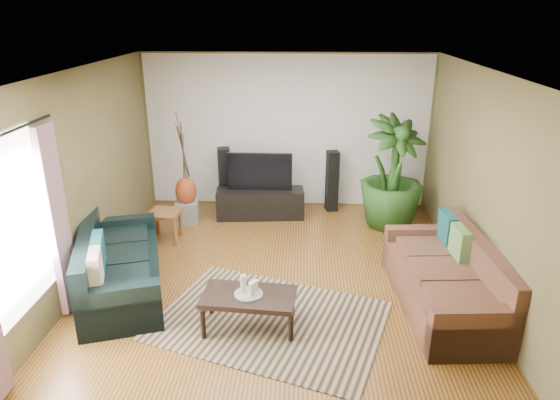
# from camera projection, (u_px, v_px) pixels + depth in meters

# --- Properties ---
(floor) EXTENTS (5.50, 5.50, 0.00)m
(floor) POSITION_uv_depth(u_px,v_px,m) (279.00, 279.00, 6.64)
(floor) COLOR brown
(floor) RESTS_ON ground
(ceiling) EXTENTS (5.50, 5.50, 0.00)m
(ceiling) POSITION_uv_depth(u_px,v_px,m) (279.00, 71.00, 5.68)
(ceiling) COLOR white
(ceiling) RESTS_ON ground
(wall_back) EXTENTS (5.00, 0.00, 5.00)m
(wall_back) POSITION_uv_depth(u_px,v_px,m) (287.00, 132.00, 8.73)
(wall_back) COLOR brown
(wall_back) RESTS_ON ground
(wall_front) EXTENTS (5.00, 0.00, 5.00)m
(wall_front) POSITION_uv_depth(u_px,v_px,m) (260.00, 307.00, 3.60)
(wall_front) COLOR brown
(wall_front) RESTS_ON ground
(wall_left) EXTENTS (0.00, 5.50, 5.50)m
(wall_left) POSITION_uv_depth(u_px,v_px,m) (81.00, 180.00, 6.27)
(wall_left) COLOR brown
(wall_left) RESTS_ON ground
(wall_right) EXTENTS (0.00, 5.50, 5.50)m
(wall_right) POSITION_uv_depth(u_px,v_px,m) (485.00, 186.00, 6.05)
(wall_right) COLOR brown
(wall_right) RESTS_ON ground
(backwall_panel) EXTENTS (4.90, 0.00, 4.90)m
(backwall_panel) POSITION_uv_depth(u_px,v_px,m) (287.00, 132.00, 8.72)
(backwall_panel) COLOR white
(backwall_panel) RESTS_ON ground
(window_pane) EXTENTS (0.00, 1.80, 1.80)m
(window_pane) POSITION_uv_depth(u_px,v_px,m) (12.00, 229.00, 4.76)
(window_pane) COLOR white
(window_pane) RESTS_ON ground
(curtain_far) EXTENTS (0.08, 0.35, 2.20)m
(curtain_far) POSITION_uv_depth(u_px,v_px,m) (58.00, 222.00, 5.55)
(curtain_far) COLOR gray
(curtain_far) RESTS_ON ground
(sofa_left) EXTENTS (1.51, 2.29, 0.85)m
(sofa_left) POSITION_uv_depth(u_px,v_px,m) (121.00, 260.00, 6.24)
(sofa_left) COLOR black
(sofa_left) RESTS_ON floor
(sofa_right) EXTENTS (1.12, 2.21, 0.85)m
(sofa_right) POSITION_uv_depth(u_px,v_px,m) (445.00, 275.00, 5.90)
(sofa_right) COLOR brown
(sofa_right) RESTS_ON floor
(area_rug) EXTENTS (2.95, 2.49, 0.01)m
(area_rug) POSITION_uv_depth(u_px,v_px,m) (270.00, 320.00, 5.75)
(area_rug) COLOR tan
(area_rug) RESTS_ON floor
(coffee_table) EXTENTS (1.07, 0.65, 0.42)m
(coffee_table) POSITION_uv_depth(u_px,v_px,m) (249.00, 311.00, 5.57)
(coffee_table) COLOR black
(coffee_table) RESTS_ON floor
(candle_tray) EXTENTS (0.32, 0.32, 0.01)m
(candle_tray) POSITION_uv_depth(u_px,v_px,m) (249.00, 294.00, 5.49)
(candle_tray) COLOR gray
(candle_tray) RESTS_ON coffee_table
(candle_tall) EXTENTS (0.07, 0.07, 0.21)m
(candle_tall) POSITION_uv_depth(u_px,v_px,m) (243.00, 284.00, 5.48)
(candle_tall) COLOR beige
(candle_tall) RESTS_ON candle_tray
(candle_mid) EXTENTS (0.07, 0.07, 0.16)m
(candle_mid) POSITION_uv_depth(u_px,v_px,m) (252.00, 289.00, 5.42)
(candle_mid) COLOR white
(candle_mid) RESTS_ON candle_tray
(candle_short) EXTENTS (0.07, 0.07, 0.13)m
(candle_short) POSITION_uv_depth(u_px,v_px,m) (255.00, 286.00, 5.52)
(candle_short) COLOR beige
(candle_short) RESTS_ON candle_tray
(tv_stand) EXTENTS (1.51, 0.57, 0.49)m
(tv_stand) POSITION_uv_depth(u_px,v_px,m) (260.00, 203.00, 8.55)
(tv_stand) COLOR black
(tv_stand) RESTS_ON floor
(television) EXTENTS (1.08, 0.06, 0.64)m
(television) POSITION_uv_depth(u_px,v_px,m) (260.00, 172.00, 8.36)
(television) COLOR black
(television) RESTS_ON tv_stand
(speaker_left) EXTENTS (0.25, 0.26, 1.11)m
(speaker_left) POSITION_uv_depth(u_px,v_px,m) (224.00, 179.00, 8.83)
(speaker_left) COLOR black
(speaker_left) RESTS_ON floor
(speaker_right) EXTENTS (0.23, 0.25, 1.08)m
(speaker_right) POSITION_uv_depth(u_px,v_px,m) (332.00, 181.00, 8.75)
(speaker_right) COLOR black
(speaker_right) RESTS_ON floor
(potted_plant) EXTENTS (1.40, 1.40, 1.81)m
(potted_plant) POSITION_uv_depth(u_px,v_px,m) (392.00, 173.00, 7.99)
(potted_plant) COLOR #224C19
(potted_plant) RESTS_ON floor
(plant_pot) EXTENTS (0.33, 0.33, 0.26)m
(plant_pot) POSITION_uv_depth(u_px,v_px,m) (388.00, 218.00, 8.27)
(plant_pot) COLOR black
(plant_pot) RESTS_ON floor
(pedestal) EXTENTS (0.42, 0.42, 0.37)m
(pedestal) POSITION_uv_depth(u_px,v_px,m) (187.00, 212.00, 8.36)
(pedestal) COLOR gray
(pedestal) RESTS_ON floor
(vase) EXTENTS (0.34, 0.34, 0.48)m
(vase) POSITION_uv_depth(u_px,v_px,m) (186.00, 192.00, 8.23)
(vase) COLOR #963B1B
(vase) RESTS_ON pedestal
(side_table) EXTENTS (0.50, 0.50, 0.48)m
(side_table) POSITION_uv_depth(u_px,v_px,m) (166.00, 226.00, 7.67)
(side_table) COLOR brown
(side_table) RESTS_ON floor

